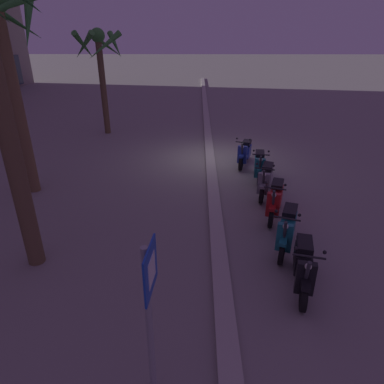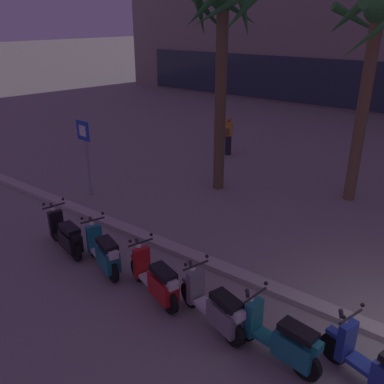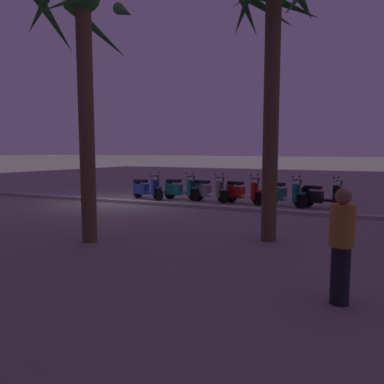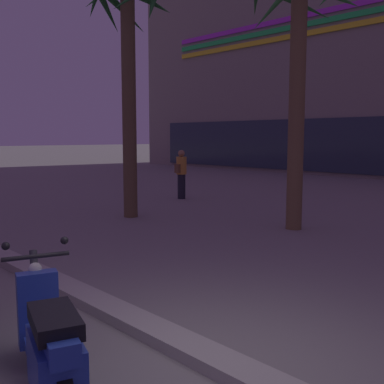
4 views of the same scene
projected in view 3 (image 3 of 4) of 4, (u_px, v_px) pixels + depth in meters
ground_plane at (118, 202)px, 15.60m from camera, size 200.00×200.00×0.00m
curb_strip at (116, 201)px, 15.49m from camera, size 60.00×0.36×0.12m
scooter_black_mid_rear at (320, 196)px, 13.84m from camera, size 1.71×0.70×1.17m
scooter_teal_tail_end at (283, 194)px, 14.37m from camera, size 1.65×0.82×1.17m
scooter_red_gap_after_mid at (242, 192)px, 15.06m from camera, size 1.72×0.79×1.17m
scooter_grey_far_back at (208, 190)px, 15.62m from camera, size 1.74×0.79×1.17m
scooter_teal_second_in_line at (179, 189)px, 16.15m from camera, size 1.73×0.61×1.17m
scooter_blue_last_in_row at (145, 189)px, 16.43m from camera, size 1.74×0.78×1.17m
palm_tree_far_corner at (273, 35)px, 8.52m from camera, size 2.17×2.23×6.17m
palm_tree_near_sign at (84, 48)px, 8.44m from camera, size 2.61×2.77×5.83m
pedestrian_strolling_near_curb at (341, 243)px, 5.26m from camera, size 0.34×0.46×1.61m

